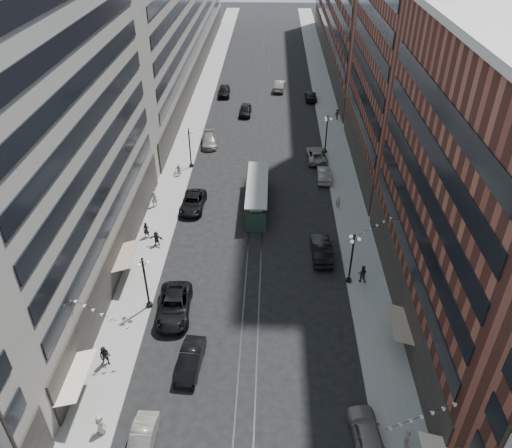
# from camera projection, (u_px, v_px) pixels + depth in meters

# --- Properties ---
(ground) EXTENTS (220.00, 220.00, 0.00)m
(ground) POSITION_uv_depth(u_px,v_px,m) (260.00, 152.00, 71.33)
(ground) COLOR black
(ground) RESTS_ON ground
(sidewalk_west) EXTENTS (4.00, 180.00, 0.15)m
(sidewalk_west) POSITION_uv_depth(u_px,v_px,m) (193.00, 123.00, 79.85)
(sidewalk_west) COLOR gray
(sidewalk_west) RESTS_ON ground
(sidewalk_east) EXTENTS (4.00, 180.00, 0.15)m
(sidewalk_east) POSITION_uv_depth(u_px,v_px,m) (331.00, 125.00, 79.25)
(sidewalk_east) COLOR gray
(sidewalk_east) RESTS_ON ground
(rail_west) EXTENTS (0.12, 180.00, 0.02)m
(rail_west) POSITION_uv_depth(u_px,v_px,m) (258.00, 124.00, 79.60)
(rail_west) COLOR #2D2D33
(rail_west) RESTS_ON ground
(rail_east) EXTENTS (0.12, 180.00, 0.02)m
(rail_east) POSITION_uv_depth(u_px,v_px,m) (266.00, 124.00, 79.57)
(rail_east) COLOR #2D2D33
(rail_east) RESTS_ON ground
(building_west_mid) EXTENTS (8.00, 36.00, 28.00)m
(building_west_mid) POSITION_uv_depth(u_px,v_px,m) (49.00, 140.00, 41.61)
(building_west_mid) COLOR gray
(building_west_mid) RESTS_ON ground
(building_west_far) EXTENTS (8.00, 90.00, 26.00)m
(building_west_far) POSITION_uv_depth(u_px,v_px,m) (176.00, 4.00, 94.21)
(building_west_far) COLOR gray
(building_west_far) RESTS_ON ground
(building_east_mid) EXTENTS (8.00, 30.00, 24.00)m
(building_east_mid) POSITION_uv_depth(u_px,v_px,m) (475.00, 199.00, 37.68)
(building_east_mid) COLOR brown
(building_east_mid) RESTS_ON ground
(building_east_tower) EXTENTS (8.00, 26.00, 42.00)m
(building_east_tower) POSITION_uv_depth(u_px,v_px,m) (412.00, 0.00, 55.73)
(building_east_tower) COLOR brown
(building_east_tower) RESTS_ON ground
(building_east_far) EXTENTS (8.00, 72.00, 24.00)m
(building_east_far) POSITION_uv_depth(u_px,v_px,m) (350.00, 2.00, 101.27)
(building_east_far) COLOR brown
(building_east_far) RESTS_ON ground
(lamppost_sw_far) EXTENTS (1.03, 1.14, 5.52)m
(lamppost_sw_far) POSITION_uv_depth(u_px,v_px,m) (146.00, 281.00, 43.41)
(lamppost_sw_far) COLOR black
(lamppost_sw_far) RESTS_ON sidewalk_west
(lamppost_sw_mid) EXTENTS (1.03, 1.14, 5.52)m
(lamppost_sw_mid) POSITION_uv_depth(u_px,v_px,m) (190.00, 147.00, 65.71)
(lamppost_sw_mid) COLOR black
(lamppost_sw_mid) RESTS_ON sidewalk_west
(lamppost_se_far) EXTENTS (1.03, 1.14, 5.52)m
(lamppost_se_far) POSITION_uv_depth(u_px,v_px,m) (352.00, 257.00, 46.21)
(lamppost_se_far) COLOR black
(lamppost_se_far) RESTS_ON sidewalk_east
(lamppost_se_mid) EXTENTS (1.03, 1.14, 5.52)m
(lamppost_se_mid) POSITION_uv_depth(u_px,v_px,m) (326.00, 133.00, 69.34)
(lamppost_se_mid) COLOR black
(lamppost_se_mid) RESTS_ON sidewalk_east
(streetcar) EXTENTS (2.45, 11.05, 3.06)m
(streetcar) POSITION_uv_depth(u_px,v_px,m) (257.00, 196.00, 58.58)
(streetcar) COLOR #233728
(streetcar) RESTS_ON ground
(car_1) EXTENTS (1.65, 4.44, 1.45)m
(car_1) POSITION_uv_depth(u_px,v_px,m) (142.00, 441.00, 33.48)
(car_1) COLOR gray
(car_1) RESTS_ON ground
(car_2) EXTENTS (3.21, 6.35, 1.72)m
(car_2) POSITION_uv_depth(u_px,v_px,m) (174.00, 306.00, 44.03)
(car_2) COLOR black
(car_2) RESTS_ON ground
(car_4) EXTENTS (2.41, 5.06, 1.67)m
(car_4) POSITION_uv_depth(u_px,v_px,m) (367.00, 435.00, 33.77)
(car_4) COLOR slate
(car_4) RESTS_ON ground
(car_5) EXTENTS (2.03, 4.87, 1.56)m
(car_5) POSITION_uv_depth(u_px,v_px,m) (190.00, 360.00, 39.11)
(car_5) COLOR black
(car_5) RESTS_ON ground
(pedestrian_1) EXTENTS (0.92, 0.64, 1.71)m
(pedestrian_1) POSITION_uv_depth(u_px,v_px,m) (100.00, 424.00, 34.23)
(pedestrian_1) COLOR #B6A997
(pedestrian_1) RESTS_ON sidewalk_west
(pedestrian_2) EXTENTS (0.92, 0.50, 1.88)m
(pedestrian_2) POSITION_uv_depth(u_px,v_px,m) (105.00, 356.00, 39.06)
(pedestrian_2) COLOR black
(pedestrian_2) RESTS_ON sidewalk_west
(pedestrian_4) EXTENTS (0.54, 0.97, 1.58)m
(pedestrian_4) POSITION_uv_depth(u_px,v_px,m) (407.00, 438.00, 33.42)
(pedestrian_4) COLOR beige
(pedestrian_4) RESTS_ON sidewalk_east
(car_7) EXTENTS (2.79, 5.72, 1.57)m
(car_7) POSITION_uv_depth(u_px,v_px,m) (193.00, 202.00, 58.55)
(car_7) COLOR black
(car_7) RESTS_ON ground
(car_8) EXTENTS (2.72, 5.34, 1.48)m
(car_8) POSITION_uv_depth(u_px,v_px,m) (209.00, 140.00, 72.85)
(car_8) COLOR slate
(car_8) RESTS_ON ground
(car_9) EXTENTS (2.26, 5.17, 1.74)m
(car_9) POSITION_uv_depth(u_px,v_px,m) (224.00, 91.00, 89.95)
(car_9) COLOR black
(car_9) RESTS_ON ground
(car_10) EXTENTS (1.96, 5.46, 1.79)m
(car_10) POSITION_uv_depth(u_px,v_px,m) (321.00, 250.00, 50.78)
(car_10) COLOR black
(car_10) RESTS_ON ground
(car_11) EXTENTS (2.83, 5.75, 1.57)m
(car_11) POSITION_uv_depth(u_px,v_px,m) (316.00, 155.00, 68.90)
(car_11) COLOR slate
(car_11) RESTS_ON ground
(car_12) EXTENTS (2.02, 4.94, 1.43)m
(car_12) POSITION_uv_depth(u_px,v_px,m) (311.00, 96.00, 88.16)
(car_12) COLOR black
(car_12) RESTS_ON ground
(car_13) EXTENTS (2.02, 4.74, 1.60)m
(car_13) POSITION_uv_depth(u_px,v_px,m) (245.00, 110.00, 82.48)
(car_13) COLOR black
(car_13) RESTS_ON ground
(car_14) EXTENTS (2.48, 5.53, 1.76)m
(car_14) POSITION_uv_depth(u_px,v_px,m) (280.00, 85.00, 92.37)
(car_14) COLOR slate
(car_14) RESTS_ON ground
(pedestrian_5) EXTENTS (1.56, 0.58, 1.64)m
(pedestrian_5) POSITION_uv_depth(u_px,v_px,m) (156.00, 238.00, 52.26)
(pedestrian_5) COLOR black
(pedestrian_5) RESTS_ON sidewalk_west
(pedestrian_6) EXTENTS (0.96, 0.51, 1.56)m
(pedestrian_6) POSITION_uv_depth(u_px,v_px,m) (179.00, 170.00, 64.91)
(pedestrian_6) COLOR #A19685
(pedestrian_6) RESTS_ON sidewalk_west
(pedestrian_7) EXTENTS (0.98, 0.67, 1.84)m
(pedestrian_7) POSITION_uv_depth(u_px,v_px,m) (362.00, 274.00, 47.38)
(pedestrian_7) COLOR black
(pedestrian_7) RESTS_ON sidewalk_east
(pedestrian_8) EXTENTS (0.57, 0.39, 1.53)m
(pedestrian_8) POSITION_uv_depth(u_px,v_px,m) (338.00, 201.00, 58.50)
(pedestrian_8) COLOR gray
(pedestrian_8) RESTS_ON sidewalk_east
(pedestrian_9) EXTENTS (1.17, 0.69, 1.70)m
(pedestrian_9) POSITION_uv_depth(u_px,v_px,m) (337.00, 114.00, 80.47)
(pedestrian_9) COLOR black
(pedestrian_9) RESTS_ON sidewalk_east
(car_extra_0) EXTENTS (1.81, 4.69, 1.52)m
(car_extra_0) POSITION_uv_depth(u_px,v_px,m) (324.00, 174.00, 64.24)
(car_extra_0) COLOR slate
(car_extra_0) RESTS_ON ground
(pedestrian_extra_1) EXTENTS (0.72, 0.52, 1.81)m
(pedestrian_extra_1) POSITION_uv_depth(u_px,v_px,m) (146.00, 230.00, 53.38)
(pedestrian_extra_1) COLOR black
(pedestrian_extra_1) RESTS_ON sidewalk_west
(pedestrian_extra_2) EXTENTS (0.84, 0.75, 1.94)m
(pedestrian_extra_2) POSITION_uv_depth(u_px,v_px,m) (154.00, 199.00, 58.58)
(pedestrian_extra_2) COLOR #A29786
(pedestrian_extra_2) RESTS_ON sidewalk_west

